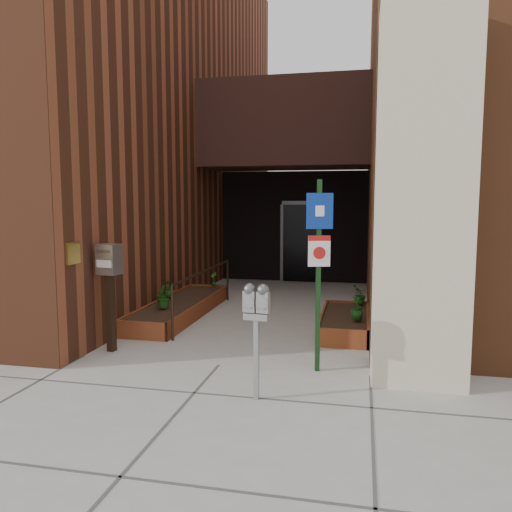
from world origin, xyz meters
The scene contains 15 objects.
ground centered at (0.00, 0.00, 0.00)m, with size 80.00×80.00×0.00m, color #9E9991.
architecture centered at (-0.18, 6.89, 4.98)m, with size 20.00×14.60×10.00m.
planter_left centered at (-1.55, 2.70, 0.13)m, with size 0.90×3.60×0.30m.
planter_right centered at (1.60, 2.20, 0.13)m, with size 0.80×2.20×0.30m.
handrail centered at (-1.05, 2.65, 0.75)m, with size 0.04×3.34×0.90m.
parking_meter centered at (0.74, -1.02, 1.02)m, with size 0.30×0.15×1.31m.
sign_post centered at (1.33, 0.05, 1.52)m, with size 0.33×0.12×2.48m.
payment_dropbox centered at (-1.72, 0.29, 1.14)m, with size 0.35×0.29×1.59m.
shrub_left_a centered at (-1.60, 2.00, 0.48)m, with size 0.33×0.33×0.37m, color #1D5618.
shrub_left_b centered at (-1.79, 2.32, 0.47)m, with size 0.19×0.19×0.34m, color #265117.
shrub_left_c centered at (-1.85, 2.88, 0.47)m, with size 0.19×0.19×0.34m, color #205418.
shrub_left_d centered at (-1.37, 4.30, 0.46)m, with size 0.17×0.17×0.32m, color #2B631C.
shrub_right_a centered at (1.81, 1.79, 0.49)m, with size 0.21×0.21×0.37m, color #1A5819.
shrub_right_b centered at (1.84, 2.35, 0.45)m, with size 0.15×0.15×0.29m, color #195017.
shrub_right_c centered at (1.85, 3.09, 0.47)m, with size 0.31×0.31×0.34m, color #255418.
Camera 1 is at (1.86, -6.27, 2.21)m, focal length 35.00 mm.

